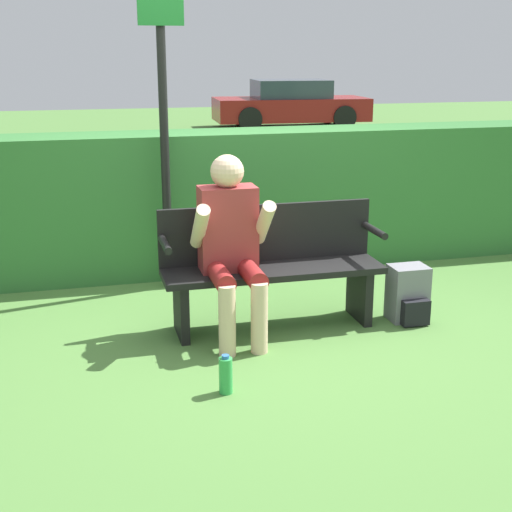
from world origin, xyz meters
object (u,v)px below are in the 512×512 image
person_seated (231,239)px  water_bottle (226,375)px  backpack (408,295)px  parked_car (290,105)px  park_bench (271,265)px  signpost (164,116)px

person_seated → water_bottle: 1.05m
person_seated → backpack: size_ratio=3.05×
water_bottle → parked_car: bearing=71.4°
backpack → water_bottle: 1.72m
park_bench → person_seated: person_seated is taller
water_bottle → parked_car: parked_car is taller
park_bench → parked_car: bearing=72.3°
backpack → water_bottle: bearing=-152.4°
signpost → park_bench: bearing=-60.2°
park_bench → person_seated: (-0.31, -0.12, 0.24)m
person_seated → parked_car: (4.44, 13.05, -0.12)m
backpack → water_bottle: (-1.52, -0.80, -0.08)m
backpack → park_bench: bearing=170.2°
park_bench → signpost: signpost is taller
backpack → signpost: signpost is taller
person_seated → signpost: 1.38m
person_seated → signpost: size_ratio=0.51×
person_seated → signpost: (-0.28, 1.15, 0.72)m
backpack → parked_car: (3.14, 13.10, 0.37)m
park_bench → backpack: park_bench is taller
water_bottle → signpost: bearing=91.4°
park_bench → water_bottle: 1.16m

